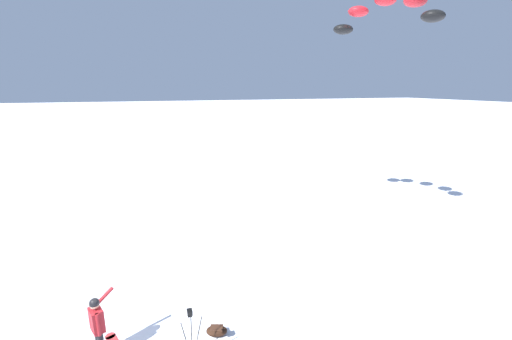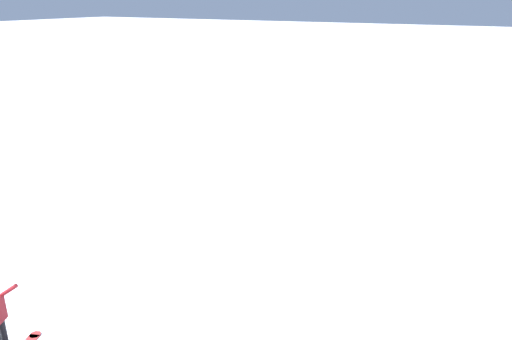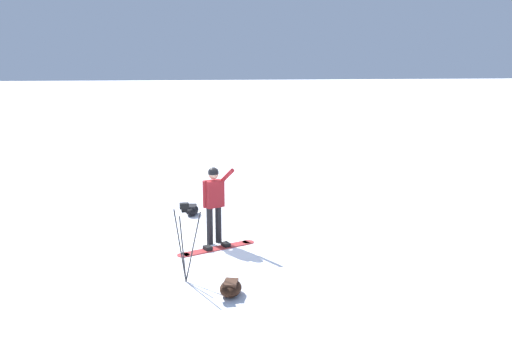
{
  "view_description": "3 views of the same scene",
  "coord_description": "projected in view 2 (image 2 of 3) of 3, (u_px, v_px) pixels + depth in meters",
  "views": [
    {
      "loc": [
        1.32,
        -7.49,
        6.55
      ],
      "look_at": [
        4.51,
        1.74,
        4.04
      ],
      "focal_mm": 22.97,
      "sensor_mm": 36.0,
      "label": 1
    },
    {
      "loc": [
        9.34,
        -5.0,
        7.67
      ],
      "look_at": [
        5.37,
        2.15,
        4.75
      ],
      "focal_mm": 33.93,
      "sensor_mm": 36.0,
      "label": 2
    },
    {
      "loc": [
        11.56,
        -1.6,
        3.83
      ],
      "look_at": [
        1.98,
        0.56,
        2.0
      ],
      "focal_mm": 39.07,
      "sensor_mm": 36.0,
      "label": 3
    }
  ],
  "objects": []
}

